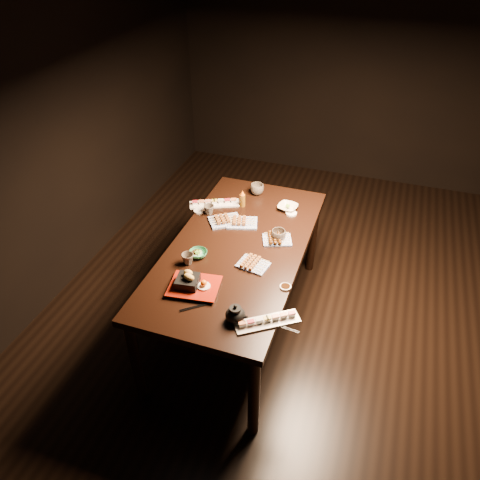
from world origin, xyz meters
name	(u,v)px	position (x,y,z in m)	size (l,w,h in m)	color
ground	(301,316)	(0.00, 0.00, 0.00)	(5.00, 5.00, 0.00)	black
dining_table	(238,287)	(-0.46, -0.23, 0.38)	(0.90, 1.80, 0.75)	black
sushi_platter_near	(267,320)	(-0.06, -0.86, 0.77)	(0.38, 0.10, 0.05)	white
sushi_platter_far	(214,202)	(-0.81, 0.22, 0.77)	(0.39, 0.11, 0.05)	white
yakitori_plate_center	(242,221)	(-0.52, 0.04, 0.78)	(0.22, 0.16, 0.06)	#828EB6
yakitori_plate_right	(253,263)	(-0.29, -0.40, 0.78)	(0.20, 0.14, 0.05)	#828EB6
yakitori_plate_left	(225,218)	(-0.65, 0.02, 0.78)	(0.23, 0.17, 0.06)	#828EB6
tsukune_plate	(277,238)	(-0.22, -0.08, 0.78)	(0.20, 0.14, 0.05)	#828EB6
edamame_bowl_green	(198,254)	(-0.67, -0.42, 0.77)	(0.12, 0.12, 0.04)	#30935E
edamame_bowl_cream	(288,207)	(-0.25, 0.34, 0.77)	(0.15, 0.15, 0.04)	beige
tempura_tray	(194,282)	(-0.57, -0.73, 0.81)	(0.31, 0.24, 0.11)	black
teacup_near_left	(188,259)	(-0.71, -0.51, 0.79)	(0.08, 0.08, 0.08)	#4C443A
teacup_mid_right	(278,235)	(-0.21, -0.07, 0.79)	(0.10, 0.10, 0.08)	#4C443A
teacup_far_left	(209,210)	(-0.80, 0.09, 0.79)	(0.08, 0.08, 0.07)	#4C443A
teacup_far_right	(257,189)	(-0.54, 0.49, 0.79)	(0.11, 0.11, 0.09)	#4C443A
teapot	(235,313)	(-0.24, -0.90, 0.81)	(0.14, 0.14, 0.11)	black
condiment_bottle	(242,198)	(-0.59, 0.28, 0.82)	(0.04, 0.04, 0.14)	brown
sauce_dish_west	(195,253)	(-0.70, -0.40, 0.76)	(0.09, 0.09, 0.01)	white
sauce_dish_east	(291,213)	(-0.20, 0.28, 0.76)	(0.08, 0.08, 0.01)	white
sauce_dish_se	(285,287)	(-0.04, -0.54, 0.76)	(0.07, 0.07, 0.01)	white
sauce_dish_nw	(199,211)	(-0.89, 0.09, 0.76)	(0.07, 0.07, 0.01)	white
chopsticks_near	(196,307)	(-0.49, -0.87, 0.75)	(0.20, 0.02, 0.01)	black
chopsticks_se	(283,327)	(0.03, -0.87, 0.75)	(0.19, 0.02, 0.01)	black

